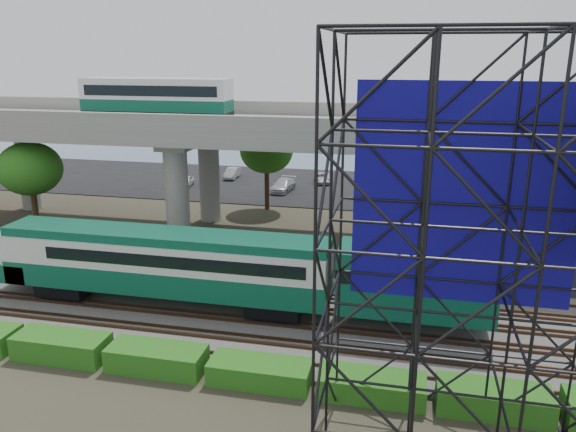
# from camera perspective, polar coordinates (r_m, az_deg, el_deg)

# --- Properties ---
(ground) EXTENTS (140.00, 140.00, 0.00)m
(ground) POSITION_cam_1_polar(r_m,az_deg,el_deg) (30.32, -2.54, -11.99)
(ground) COLOR #474233
(ground) RESTS_ON ground
(ballast_bed) EXTENTS (90.00, 12.00, 0.20)m
(ballast_bed) POSITION_cam_1_polar(r_m,az_deg,el_deg) (31.99, -1.61, -10.17)
(ballast_bed) COLOR slate
(ballast_bed) RESTS_ON ground
(service_road) EXTENTS (90.00, 5.00, 0.08)m
(service_road) POSITION_cam_1_polar(r_m,az_deg,el_deg) (39.61, 1.38, -4.89)
(service_road) COLOR black
(service_road) RESTS_ON ground
(parking_lot) EXTENTS (90.00, 18.00, 0.08)m
(parking_lot) POSITION_cam_1_polar(r_m,az_deg,el_deg) (61.84, 5.60, 2.86)
(parking_lot) COLOR black
(parking_lot) RESTS_ON ground
(harbor_water) EXTENTS (140.00, 40.00, 0.03)m
(harbor_water) POSITION_cam_1_polar(r_m,az_deg,el_deg) (83.30, 7.48, 6.27)
(harbor_water) COLOR slate
(harbor_water) RESTS_ON ground
(rail_tracks) EXTENTS (90.00, 9.52, 0.16)m
(rail_tracks) POSITION_cam_1_polar(r_m,az_deg,el_deg) (31.91, -1.61, -9.88)
(rail_tracks) COLOR #472D1E
(rail_tracks) RESTS_ON ballast_bed
(commuter_train) EXTENTS (29.30, 3.06, 4.30)m
(commuter_train) POSITION_cam_1_polar(r_m,az_deg,el_deg) (32.07, -8.97, -4.88)
(commuter_train) COLOR black
(commuter_train) RESTS_ON rail_tracks
(overpass) EXTENTS (80.00, 12.00, 12.40)m
(overpass) POSITION_cam_1_polar(r_m,az_deg,el_deg) (42.95, 1.65, 8.08)
(overpass) COLOR #9E9B93
(overpass) RESTS_ON ground
(scaffold_tower) EXTENTS (9.36, 6.36, 15.00)m
(scaffold_tower) POSITION_cam_1_polar(r_m,az_deg,el_deg) (19.17, 17.77, -5.59)
(scaffold_tower) COLOR black
(scaffold_tower) RESTS_ON ground
(hedge_strip) EXTENTS (34.60, 1.80, 1.20)m
(hedge_strip) POSITION_cam_1_polar(r_m,az_deg,el_deg) (26.21, -2.86, -15.49)
(hedge_strip) COLOR #1E5E15
(hedge_strip) RESTS_ON ground
(trees) EXTENTS (40.94, 16.94, 7.69)m
(trees) POSITION_cam_1_polar(r_m,az_deg,el_deg) (44.40, -3.08, 4.88)
(trees) COLOR #382314
(trees) RESTS_ON ground
(suv) EXTENTS (5.86, 3.97, 1.49)m
(suv) POSITION_cam_1_polar(r_m,az_deg,el_deg) (46.65, -22.68, -1.85)
(suv) COLOR black
(suv) RESTS_ON service_road
(parked_cars) EXTENTS (36.02, 9.53, 1.30)m
(parked_cars) POSITION_cam_1_polar(r_m,az_deg,el_deg) (60.88, 7.72, 3.19)
(parked_cars) COLOR #BABABA
(parked_cars) RESTS_ON parking_lot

